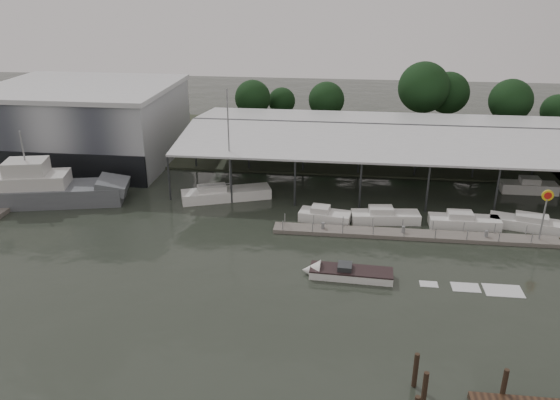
# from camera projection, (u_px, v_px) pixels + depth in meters

# --- Properties ---
(ground) EXTENTS (200.00, 200.00, 0.00)m
(ground) POSITION_uv_depth(u_px,v_px,m) (248.00, 278.00, 46.97)
(ground) COLOR #252B23
(ground) RESTS_ON ground
(land_strip_far) EXTENTS (140.00, 30.00, 0.30)m
(land_strip_far) POSITION_uv_depth(u_px,v_px,m) (294.00, 141.00, 85.50)
(land_strip_far) COLOR #33382A
(land_strip_far) RESTS_ON ground
(land_strip_west) EXTENTS (20.00, 40.00, 0.30)m
(land_strip_west) POSITION_uv_depth(u_px,v_px,m) (12.00, 155.00, 78.91)
(land_strip_west) COLOR #33382A
(land_strip_west) RESTS_ON ground
(storage_warehouse) EXTENTS (24.50, 20.50, 10.50)m
(storage_warehouse) POSITION_uv_depth(u_px,v_px,m) (85.00, 123.00, 75.56)
(storage_warehouse) COLOR #9EA3A8
(storage_warehouse) RESTS_ON ground
(covered_boat_shed) EXTENTS (58.24, 24.00, 6.96)m
(covered_boat_shed) POSITION_uv_depth(u_px,v_px,m) (419.00, 131.00, 68.47)
(covered_boat_shed) COLOR silver
(covered_boat_shed) RESTS_ON ground
(trawler_dock) EXTENTS (3.00, 18.00, 0.50)m
(trawler_dock) POSITION_uv_depth(u_px,v_px,m) (13.00, 199.00, 63.05)
(trawler_dock) COLOR slate
(trawler_dock) RESTS_ON ground
(floating_dock) EXTENTS (28.00, 2.00, 1.40)m
(floating_dock) POSITION_uv_depth(u_px,v_px,m) (413.00, 235.00, 54.42)
(floating_dock) COLOR slate
(floating_dock) RESTS_ON ground
(shell_fuel_sign) EXTENTS (1.10, 0.18, 5.55)m
(shell_fuel_sign) POSITION_uv_depth(u_px,v_px,m) (546.00, 206.00, 51.67)
(shell_fuel_sign) COLOR gray
(shell_fuel_sign) RESTS_ON ground
(grey_trawler) EXTENTS (19.44, 8.53, 8.84)m
(grey_trawler) POSITION_uv_depth(u_px,v_px,m) (42.00, 190.00, 61.95)
(grey_trawler) COLOR #565A5F
(grey_trawler) RESTS_ON ground
(white_sailboat) EXTENTS (10.52, 5.99, 13.06)m
(white_sailboat) POSITION_uv_depth(u_px,v_px,m) (225.00, 194.00, 63.38)
(white_sailboat) COLOR white
(white_sailboat) RESTS_ON ground
(speedboat_underway) EXTENTS (18.79, 3.14, 2.00)m
(speedboat_underway) POSITION_uv_depth(u_px,v_px,m) (344.00, 273.00, 47.03)
(speedboat_underway) COLOR white
(speedboat_underway) RESTS_ON ground
(moored_cruiser_0) EXTENTS (5.66, 3.01, 1.70)m
(moored_cruiser_0) POSITION_uv_depth(u_px,v_px,m) (324.00, 215.00, 57.77)
(moored_cruiser_0) COLOR white
(moored_cruiser_0) RESTS_ON ground
(moored_cruiser_1) EXTENTS (7.31, 2.94, 1.70)m
(moored_cruiser_1) POSITION_uv_depth(u_px,v_px,m) (385.00, 216.00, 57.57)
(moored_cruiser_1) COLOR white
(moored_cruiser_1) RESTS_ON ground
(moored_cruiser_2) EXTENTS (7.16, 2.29, 1.70)m
(moored_cruiser_2) POSITION_uv_depth(u_px,v_px,m) (464.00, 221.00, 56.43)
(moored_cruiser_2) COLOR white
(moored_cruiser_2) RESTS_ON ground
(moored_cruiser_3) EXTENTS (9.16, 4.39, 1.70)m
(moored_cruiser_3) POSITION_uv_depth(u_px,v_px,m) (535.00, 224.00, 55.70)
(moored_cruiser_3) COLOR white
(moored_cruiser_3) RESTS_ON ground
(horizon_tree_line) EXTENTS (71.68, 10.64, 11.96)m
(horizon_tree_line) POSITION_uv_depth(u_px,v_px,m) (448.00, 98.00, 85.65)
(horizon_tree_line) COLOR black
(horizon_tree_line) RESTS_ON ground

